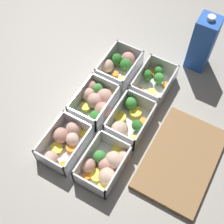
# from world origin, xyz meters

# --- Properties ---
(ground_plane) EXTENTS (4.00, 4.00, 0.00)m
(ground_plane) POSITION_xyz_m (0.00, 0.00, 0.00)
(ground_plane) COLOR gray
(container_near_left) EXTENTS (0.15, 0.12, 0.06)m
(container_near_left) POSITION_xyz_m (-0.16, -0.07, 0.02)
(container_near_left) COLOR white
(container_near_left) RESTS_ON ground_plane
(container_near_center) EXTENTS (0.16, 0.13, 0.06)m
(container_near_center) POSITION_xyz_m (-0.01, -0.06, 0.03)
(container_near_center) COLOR white
(container_near_center) RESTS_ON ground_plane
(container_near_right) EXTENTS (0.16, 0.11, 0.06)m
(container_near_right) POSITION_xyz_m (0.15, -0.07, 0.02)
(container_near_right) COLOR white
(container_near_right) RESTS_ON ground_plane
(container_far_left) EXTENTS (0.15, 0.10, 0.06)m
(container_far_left) POSITION_xyz_m (-0.16, 0.06, 0.02)
(container_far_left) COLOR white
(container_far_left) RESTS_ON ground_plane
(container_far_center) EXTENTS (0.15, 0.11, 0.06)m
(container_far_center) POSITION_xyz_m (0.01, 0.06, 0.02)
(container_far_center) COLOR white
(container_far_center) RESTS_ON ground_plane
(container_far_right) EXTENTS (0.16, 0.12, 0.06)m
(container_far_right) POSITION_xyz_m (0.15, 0.07, 0.02)
(container_far_right) COLOR white
(container_far_right) RESTS_ON ground_plane
(juice_carton) EXTENTS (0.07, 0.07, 0.20)m
(juice_carton) POSITION_xyz_m (-0.32, 0.14, 0.10)
(juice_carton) COLOR blue
(juice_carton) RESTS_ON ground_plane
(cutting_board) EXTENTS (0.28, 0.18, 0.02)m
(cutting_board) POSITION_xyz_m (0.03, 0.24, 0.01)
(cutting_board) COLOR olive
(cutting_board) RESTS_ON ground_plane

